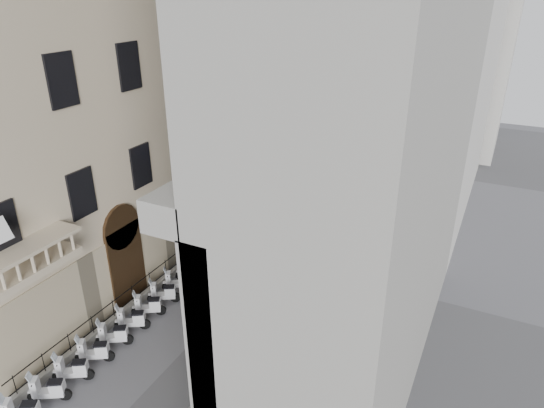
{
  "coord_description": "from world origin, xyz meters",
  "views": [
    {
      "loc": [
        11.48,
        -4.07,
        15.62
      ],
      "look_at": [
        0.78,
        17.64,
        4.5
      ],
      "focal_mm": 32.0,
      "sensor_mm": 36.0,
      "label": 1
    }
  ],
  "objects_px": {
    "security_tent": "(237,205)",
    "info_kiosk": "(204,249)",
    "pedestrian_a": "(330,194)",
    "pedestrian_b": "(341,199)",
    "street_lamp": "(220,176)"
  },
  "relations": [
    {
      "from": "security_tent",
      "to": "pedestrian_b",
      "type": "height_order",
      "value": "security_tent"
    },
    {
      "from": "info_kiosk",
      "to": "pedestrian_b",
      "type": "distance_m",
      "value": 11.97
    },
    {
      "from": "pedestrian_b",
      "to": "info_kiosk",
      "type": "bearing_deg",
      "value": 85.56
    },
    {
      "from": "info_kiosk",
      "to": "street_lamp",
      "type": "bearing_deg",
      "value": 99.99
    },
    {
      "from": "street_lamp",
      "to": "pedestrian_b",
      "type": "xyz_separation_m",
      "value": [
        5.11,
        8.53,
        -3.92
      ]
    },
    {
      "from": "security_tent",
      "to": "info_kiosk",
      "type": "height_order",
      "value": "security_tent"
    },
    {
      "from": "info_kiosk",
      "to": "pedestrian_a",
      "type": "distance_m",
      "value": 12.01
    },
    {
      "from": "info_kiosk",
      "to": "security_tent",
      "type": "bearing_deg",
      "value": 87.37
    },
    {
      "from": "security_tent",
      "to": "street_lamp",
      "type": "distance_m",
      "value": 2.39
    },
    {
      "from": "pedestrian_a",
      "to": "info_kiosk",
      "type": "bearing_deg",
      "value": 59.41
    },
    {
      "from": "security_tent",
      "to": "pedestrian_a",
      "type": "bearing_deg",
      "value": 67.8
    },
    {
      "from": "security_tent",
      "to": "info_kiosk",
      "type": "bearing_deg",
      "value": -99.86
    },
    {
      "from": "street_lamp",
      "to": "info_kiosk",
      "type": "distance_m",
      "value": 4.55
    },
    {
      "from": "info_kiosk",
      "to": "pedestrian_a",
      "type": "xyz_separation_m",
      "value": [
        3.9,
        11.36,
        -0.08
      ]
    },
    {
      "from": "street_lamp",
      "to": "security_tent",
      "type": "bearing_deg",
      "value": 56.37
    }
  ]
}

